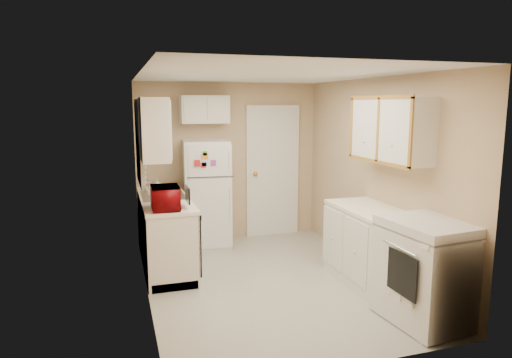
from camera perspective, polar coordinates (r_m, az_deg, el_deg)
name	(u,v)px	position (r m, az deg, el deg)	size (l,w,h in m)	color
floor	(268,281)	(5.57, 1.57, -12.58)	(3.80, 3.80, 0.00)	#BBB8AE
ceiling	(269,75)	(5.17, 1.69, 12.91)	(3.80, 3.80, 0.00)	white
wall_left	(144,188)	(4.97, -13.84, -1.11)	(3.80, 3.80, 0.00)	tan
wall_right	(376,176)	(5.84, 14.74, 0.39)	(3.80, 3.80, 0.00)	tan
wall_back	(229,162)	(7.04, -3.39, 2.18)	(2.80, 2.80, 0.00)	tan
wall_front	(350,222)	(3.53, 11.71, -5.27)	(2.80, 2.80, 0.00)	tan
left_counter	(166,232)	(6.04, -11.24, -6.49)	(0.60, 1.80, 0.90)	silver
dishwasher	(196,240)	(5.49, -7.54, -7.55)	(0.03, 0.58, 0.72)	black
sink	(163,198)	(6.08, -11.52, -2.39)	(0.54, 0.74, 0.16)	gray
microwave	(166,196)	(5.27, -11.24, -2.08)	(0.26, 0.46, 0.31)	#8D040B
soap_bottle	(157,184)	(6.37, -12.24, -0.61)	(0.08, 0.08, 0.17)	white
window_blinds	(140,142)	(5.96, -14.25, 4.46)	(0.10, 0.98, 1.08)	silver
upper_cabinet_left	(154,130)	(5.13, -12.57, 6.01)	(0.30, 0.45, 0.70)	silver
refrigerator	(206,194)	(6.73, -6.21, -1.82)	(0.64, 0.62, 1.56)	silver
cabinet_over_fridge	(204,109)	(6.75, -6.48, 8.63)	(0.70, 0.30, 0.40)	silver
interior_door	(273,172)	(7.23, 2.09, 0.93)	(0.86, 0.06, 2.08)	silver
right_counter	(389,257)	(5.20, 16.26, -9.29)	(0.60, 2.00, 0.90)	silver
stove	(426,271)	(4.73, 20.53, -10.73)	(0.67, 0.83, 1.01)	silver
upper_cabinet_right	(391,130)	(5.28, 16.50, 5.94)	(0.30, 1.20, 0.70)	silver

